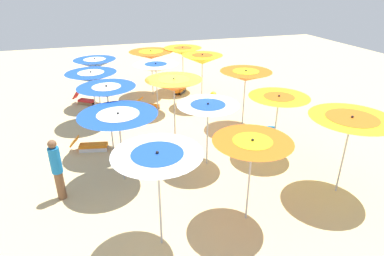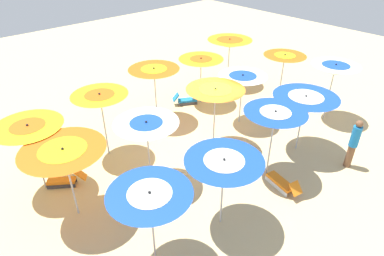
% 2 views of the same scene
% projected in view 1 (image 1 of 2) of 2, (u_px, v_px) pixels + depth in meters
% --- Properties ---
extents(ground, '(40.19, 40.19, 0.04)m').
position_uv_depth(ground, '(181.00, 134.00, 13.05)').
color(ground, '#D1B57F').
extents(beach_umbrella_0, '(2.24, 2.24, 2.42)m').
position_uv_depth(beach_umbrella_0, '(351.00, 124.00, 8.63)').
color(beach_umbrella_0, '#B2B2B7').
rests_on(beach_umbrella_0, ground).
extents(beach_umbrella_1, '(2.02, 2.02, 2.21)m').
position_uv_depth(beach_umbrella_1, '(279.00, 101.00, 10.74)').
color(beach_umbrella_1, '#B2B2B7').
rests_on(beach_umbrella_1, ground).
extents(beach_umbrella_2, '(2.08, 2.08, 2.41)m').
position_uv_depth(beach_umbrella_2, '(246.00, 76.00, 12.89)').
color(beach_umbrella_2, '#B2B2B7').
rests_on(beach_umbrella_2, ground).
extents(beach_umbrella_3, '(1.91, 1.91, 2.51)m').
position_uv_depth(beach_umbrella_3, '(202.00, 59.00, 15.10)').
color(beach_umbrella_3, '#B2B2B7').
rests_on(beach_umbrella_3, ground).
extents(beach_umbrella_4, '(2.02, 2.02, 2.41)m').
position_uv_depth(beach_umbrella_4, '(183.00, 51.00, 17.19)').
color(beach_umbrella_4, '#B2B2B7').
rests_on(beach_umbrella_4, ground).
extents(beach_umbrella_5, '(1.90, 1.90, 2.34)m').
position_uv_depth(beach_umbrella_5, '(252.00, 147.00, 7.56)').
color(beach_umbrella_5, '#B2B2B7').
rests_on(beach_umbrella_5, ground).
extents(beach_umbrella_6, '(1.96, 1.96, 2.20)m').
position_uv_depth(beach_umbrella_6, '(208.00, 110.00, 10.12)').
color(beach_umbrella_6, '#B2B2B7').
rests_on(beach_umbrella_6, ground).
extents(beach_umbrella_7, '(2.08, 2.08, 2.47)m').
position_uv_depth(beach_umbrella_7, '(174.00, 85.00, 11.70)').
color(beach_umbrella_7, '#B2B2B7').
rests_on(beach_umbrella_7, ground).
extents(beach_umbrella_8, '(1.98, 1.98, 2.33)m').
position_uv_depth(beach_umbrella_8, '(156.00, 68.00, 14.31)').
color(beach_umbrella_8, '#B2B2B7').
rests_on(beach_umbrella_8, ground).
extents(beach_umbrella_9, '(2.25, 2.25, 2.38)m').
position_uv_depth(beach_umbrella_9, '(151.00, 55.00, 16.48)').
color(beach_umbrella_9, '#B2B2B7').
rests_on(beach_umbrella_9, ground).
extents(beach_umbrella_10, '(1.93, 1.93, 2.49)m').
position_uv_depth(beach_umbrella_10, '(158.00, 162.00, 6.73)').
color(beach_umbrella_10, '#B2B2B7').
rests_on(beach_umbrella_10, ground).
extents(beach_umbrella_11, '(2.28, 2.28, 2.26)m').
position_uv_depth(beach_umbrella_11, '(119.00, 120.00, 9.25)').
color(beach_umbrella_11, '#B2B2B7').
rests_on(beach_umbrella_11, ground).
extents(beach_umbrella_12, '(1.97, 1.97, 2.47)m').
position_uv_depth(beach_umbrella_12, '(107.00, 92.00, 10.87)').
color(beach_umbrella_12, '#B2B2B7').
rests_on(beach_umbrella_12, ground).
extents(beach_umbrella_13, '(2.07, 2.07, 2.28)m').
position_uv_depth(beach_umbrella_13, '(91.00, 77.00, 13.20)').
color(beach_umbrella_13, '#B2B2B7').
rests_on(beach_umbrella_13, ground).
extents(beach_umbrella_14, '(1.96, 1.96, 2.33)m').
position_uv_depth(beach_umbrella_14, '(95.00, 64.00, 15.10)').
color(beach_umbrella_14, '#B2B2B7').
rests_on(beach_umbrella_14, ground).
extents(lounger_0, '(0.94, 1.27, 0.57)m').
position_uv_depth(lounger_0, '(148.00, 105.00, 15.36)').
color(lounger_0, olive).
rests_on(lounger_0, ground).
extents(lounger_1, '(1.17, 0.88, 0.58)m').
position_uv_depth(lounger_1, '(271.00, 139.00, 12.16)').
color(lounger_1, '#333338').
rests_on(lounger_1, ground).
extents(lounger_2, '(1.20, 0.99, 0.67)m').
position_uv_depth(lounger_2, '(180.00, 90.00, 17.46)').
color(lounger_2, '#333338').
rests_on(lounger_2, ground).
extents(lounger_3, '(0.62, 1.35, 0.56)m').
position_uv_depth(lounger_3, '(91.00, 145.00, 11.71)').
color(lounger_3, silver).
rests_on(lounger_3, ground).
extents(lounger_4, '(0.94, 1.11, 0.63)m').
position_uv_depth(lounger_4, '(85.00, 100.00, 16.01)').
color(lounger_4, olive).
rests_on(lounger_4, ground).
extents(beachgoer_0, '(0.30, 0.30, 1.85)m').
position_uv_depth(beachgoer_0, '(57.00, 168.00, 8.83)').
color(beachgoer_0, brown).
rests_on(beachgoer_0, ground).
extents(beach_ball, '(0.33, 0.33, 0.33)m').
position_uv_depth(beach_ball, '(213.00, 95.00, 16.88)').
color(beach_ball, yellow).
rests_on(beach_ball, ground).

